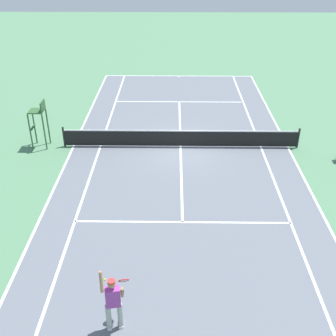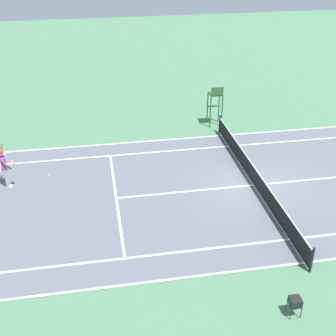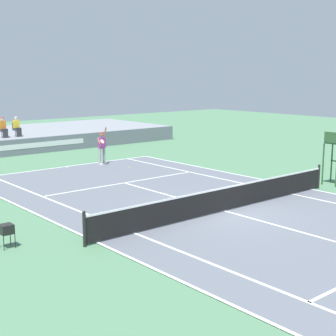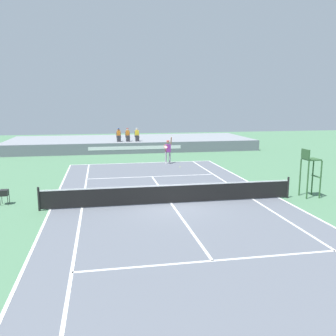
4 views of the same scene
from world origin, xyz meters
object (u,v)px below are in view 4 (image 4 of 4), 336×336
Objects in this scene: spectator_seated_2 at (137,135)px; tennis_ball at (180,167)px; umpire_chair at (310,167)px; ball_hopper at (4,192)px; tennis_player at (168,151)px; spectator_seated_0 at (119,135)px; spectator_seated_1 at (128,135)px.

spectator_seated_2 is 9.69m from tennis_ball.
umpire_chair is 3.49× the size of ball_hopper.
tennis_player is 2.98× the size of ball_hopper.
tennis_player is at bearing -65.61° from spectator_seated_0.
tennis_ball is (3.10, -9.30, -1.60)m from spectator_seated_1.
tennis_ball is 13.03m from ball_hopper.
tennis_ball is at bearing -71.59° from spectator_seated_1.
spectator_seated_1 is 18.60× the size of tennis_ball.
spectator_seated_1 is 18.80m from ball_hopper.
umpire_chair is (8.50, -18.76, -0.08)m from spectator_seated_0.
umpire_chair is (4.54, -9.46, 1.52)m from tennis_ball.
ball_hopper is at bearing -114.78° from spectator_seated_2.
spectator_seated_1 is 20.26m from umpire_chair.
tennis_player is 0.85× the size of umpire_chair.
tennis_player is at bearing -77.72° from spectator_seated_2.
umpire_chair is (7.64, -18.76, -0.08)m from spectator_seated_1.
spectator_seated_1 is at bearing 112.15° from umpire_chair.
tennis_player reaches higher than tennis_ball.
spectator_seated_1 is 1.81× the size of ball_hopper.
spectator_seated_0 is 0.61× the size of tennis_player.
ball_hopper is (-9.65, -9.89, -0.42)m from tennis_player.
spectator_seated_2 is 7.68m from tennis_player.
spectator_seated_1 is at bearing 0.00° from spectator_seated_0.
spectator_seated_2 is 19.16m from ball_hopper.
tennis_player is at bearing 45.71° from ball_hopper.
tennis_ball is at bearing 115.64° from umpire_chair.
spectator_seated_0 is at bearing 113.04° from tennis_ball.
spectator_seated_1 is 7.92m from tennis_player.
umpire_chair reaches higher than ball_hopper.
spectator_seated_0 is 0.52× the size of umpire_chair.
spectator_seated_1 is (0.86, 0.00, 0.00)m from spectator_seated_0.
spectator_seated_1 is 0.52× the size of umpire_chair.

